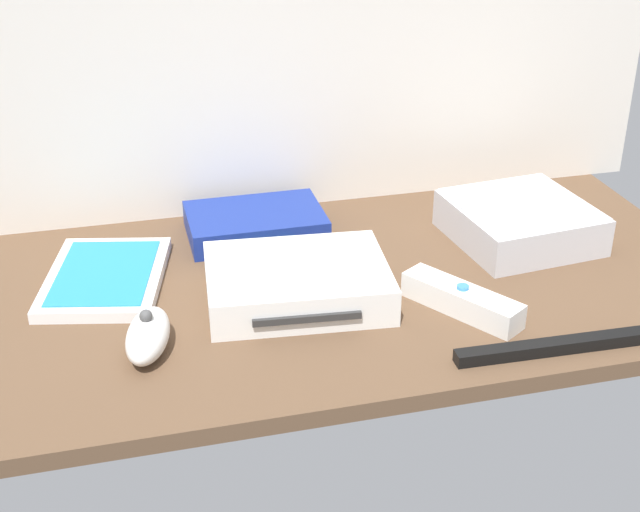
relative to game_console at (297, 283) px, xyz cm
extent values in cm
cube|color=brown|center=(3.38, 2.51, -3.20)|extent=(100.00, 48.00, 2.00)
cube|color=white|center=(0.00, 0.03, 0.00)|extent=(22.40, 17.89, 4.40)
cube|color=#2D2D2D|center=(-0.76, -8.13, 0.00)|extent=(12.00, 1.72, 0.80)
cube|color=silver|center=(32.14, 8.13, 0.30)|extent=(18.66, 18.66, 5.00)
cube|color=silver|center=(32.14, 8.13, 2.95)|extent=(17.92, 17.92, 0.30)
cube|color=white|center=(-21.75, 9.55, -1.50)|extent=(17.47, 21.54, 1.40)
cube|color=#2384CC|center=(-21.75, 9.55, -0.72)|extent=(14.49, 18.40, 0.16)
cube|color=navy|center=(-1.61, 18.17, -0.50)|extent=(18.05, 12.08, 3.40)
cube|color=#19D833|center=(-1.64, 11.97, -0.50)|extent=(8.00, 0.44, 0.60)
cube|color=white|center=(17.57, -7.43, -0.70)|extent=(10.98, 14.42, 3.00)
cylinder|color=#387FDB|center=(17.57, -7.43, 1.00)|extent=(1.40, 1.40, 0.40)
ellipsoid|color=white|center=(-17.82, -6.96, -0.20)|extent=(6.78, 10.79, 4.00)
sphere|color=#4C4C4C|center=(-17.82, -6.96, 2.20)|extent=(1.40, 1.40, 1.40)
cube|color=black|center=(24.87, -17.75, -1.50)|extent=(24.04, 2.55, 1.40)
camera|label=1|loc=(-19.75, -88.37, 50.45)|focal=49.85mm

